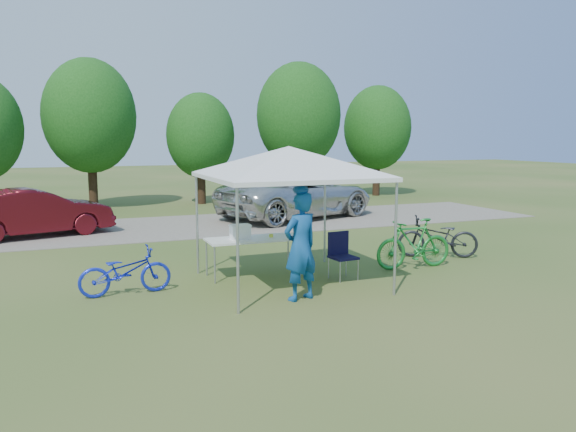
# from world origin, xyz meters

# --- Properties ---
(ground) EXTENTS (100.00, 100.00, 0.00)m
(ground) POSITION_xyz_m (0.00, 0.00, 0.00)
(ground) COLOR #2D5119
(ground) RESTS_ON ground
(gravel_strip) EXTENTS (24.00, 5.00, 0.02)m
(gravel_strip) POSITION_xyz_m (0.00, 8.00, 0.01)
(gravel_strip) COLOR gray
(gravel_strip) RESTS_ON ground
(canopy) EXTENTS (4.53, 4.53, 3.00)m
(canopy) POSITION_xyz_m (0.00, 0.00, 2.65)
(canopy) COLOR #A5A5AA
(canopy) RESTS_ON ground
(treeline) EXTENTS (24.89, 4.28, 6.30)m
(treeline) POSITION_xyz_m (-0.29, 14.05, 3.53)
(treeline) COLOR #382314
(treeline) RESTS_ON ground
(folding_table) EXTENTS (1.96, 0.82, 0.81)m
(folding_table) POSITION_xyz_m (-0.45, 0.88, 0.76)
(folding_table) COLOR white
(folding_table) RESTS_ON ground
(folding_chair) EXTENTS (0.54, 0.56, 0.96)m
(folding_chair) POSITION_xyz_m (1.16, 0.01, 0.57)
(folding_chair) COLOR black
(folding_chair) RESTS_ON ground
(cooler) EXTENTS (0.41, 0.28, 0.30)m
(cooler) POSITION_xyz_m (-0.73, 0.88, 0.96)
(cooler) COLOR white
(cooler) RESTS_ON folding_table
(ice_cream_cup) EXTENTS (0.09, 0.09, 0.07)m
(ice_cream_cup) POSITION_xyz_m (-0.07, 0.83, 0.84)
(ice_cream_cup) COLOR #C9D732
(ice_cream_cup) RESTS_ON folding_table
(cyclist) EXTENTS (0.82, 0.66, 1.95)m
(cyclist) POSITION_xyz_m (-0.23, -1.13, 0.98)
(cyclist) COLOR #114B8E
(cyclist) RESTS_ON ground
(bike_blue) EXTENTS (1.70, 0.67, 0.88)m
(bike_blue) POSITION_xyz_m (-3.11, 0.37, 0.44)
(bike_blue) COLOR #1628C8
(bike_blue) RESTS_ON ground
(bike_green) EXTENTS (1.87, 0.58, 1.12)m
(bike_green) POSITION_xyz_m (3.07, 0.19, 0.56)
(bike_green) COLOR #1C802E
(bike_green) RESTS_ON ground
(bike_dark) EXTENTS (2.01, 1.47, 1.01)m
(bike_dark) POSITION_xyz_m (4.28, 0.94, 0.50)
(bike_dark) COLOR black
(bike_dark) RESTS_ON ground
(minivan) EXTENTS (6.58, 4.59, 1.67)m
(minivan) POSITION_xyz_m (3.72, 8.47, 0.85)
(minivan) COLOR silver
(minivan) RESTS_ON gravel_strip
(sedan) EXTENTS (4.50, 2.54, 1.40)m
(sedan) POSITION_xyz_m (-4.91, 7.69, 0.72)
(sedan) COLOR #540E15
(sedan) RESTS_ON gravel_strip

